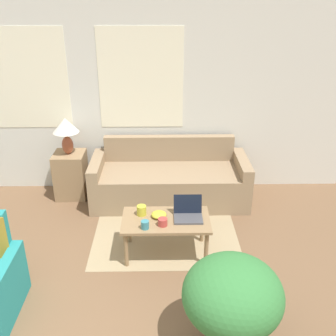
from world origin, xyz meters
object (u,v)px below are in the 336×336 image
at_px(table_lamp, 66,129).
at_px(laptop, 188,213).
at_px(couch, 170,181).
at_px(cup_yellow, 145,225).
at_px(cup_navy, 163,222).
at_px(coffee_table, 166,223).
at_px(snack_bowl, 159,215).
at_px(potted_plant, 232,298).
at_px(cup_white, 142,210).

relative_size(table_lamp, laptop, 1.64).
relative_size(couch, cup_yellow, 24.03).
distance_m(table_lamp, cup_navy, 1.97).
height_order(table_lamp, coffee_table, table_lamp).
bearing_deg(cup_yellow, table_lamp, 125.28).
distance_m(table_lamp, cup_yellow, 1.90).
relative_size(laptop, cup_yellow, 3.50).
bearing_deg(couch, table_lamp, 174.95).
bearing_deg(laptop, couch, 98.09).
relative_size(couch, snack_bowl, 12.77).
relative_size(couch, coffee_table, 2.22).
bearing_deg(potted_plant, snack_bowl, 113.82).
bearing_deg(potted_plant, laptop, 101.43).
xyz_separation_m(cup_navy, cup_yellow, (-0.18, -0.05, 0.00)).
bearing_deg(coffee_table, cup_navy, -106.13).
height_order(coffee_table, laptop, laptop).
height_order(cup_navy, cup_white, cup_white).
bearing_deg(snack_bowl, table_lamp, 132.98).
bearing_deg(laptop, potted_plant, -78.57).
relative_size(cup_yellow, potted_plant, 0.10).
distance_m(snack_bowl, potted_plant, 1.38).
height_order(table_lamp, cup_yellow, table_lamp).
xyz_separation_m(cup_yellow, potted_plant, (0.70, -1.05, 0.02)).
height_order(laptop, cup_yellow, laptop).
bearing_deg(cup_white, cup_yellow, -80.13).
height_order(cup_yellow, cup_white, cup_white).
height_order(couch, potted_plant, potted_plant).
relative_size(cup_yellow, snack_bowl, 0.53).
bearing_deg(cup_navy, laptop, 29.09).
bearing_deg(potted_plant, cup_yellow, 123.50).
xyz_separation_m(cup_yellow, cup_white, (-0.05, 0.26, 0.01)).
bearing_deg(cup_white, coffee_table, -19.38).
height_order(laptop, cup_white, laptop).
distance_m(coffee_table, snack_bowl, 0.12).
xyz_separation_m(coffee_table, potted_plant, (0.49, -1.22, 0.12)).
distance_m(couch, snack_bowl, 1.19).
distance_m(coffee_table, cup_white, 0.29).
distance_m(cup_yellow, snack_bowl, 0.25).
xyz_separation_m(table_lamp, cup_yellow, (1.06, -1.50, -0.49)).
bearing_deg(coffee_table, table_lamp, 133.75).
relative_size(table_lamp, cup_white, 4.56).
bearing_deg(table_lamp, couch, -5.05).
bearing_deg(couch, cup_white, -105.99).
distance_m(laptop, potted_plant, 1.28).
height_order(cup_navy, potted_plant, potted_plant).
bearing_deg(snack_bowl, cup_white, 165.08).
xyz_separation_m(couch, table_lamp, (-1.34, 0.12, 0.69)).
xyz_separation_m(cup_navy, cup_white, (-0.22, 0.21, 0.01)).
bearing_deg(snack_bowl, coffee_table, -29.62).
bearing_deg(couch, coffee_table, -93.07).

